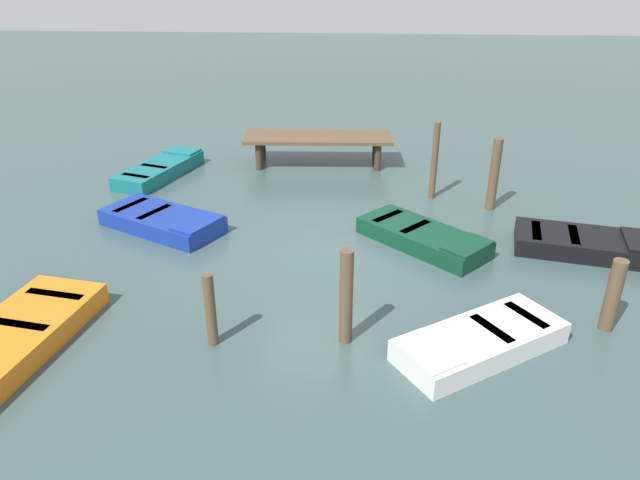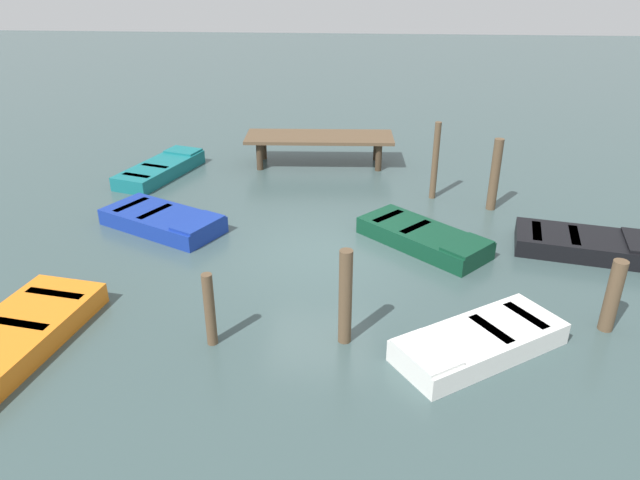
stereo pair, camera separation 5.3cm
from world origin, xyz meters
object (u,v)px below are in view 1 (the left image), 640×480
Objects in this scene: rowboat_black at (584,243)px; mooring_piling_far_left at (613,295)px; rowboat_dark_green at (424,237)px; rowboat_white at (480,341)px; mooring_piling_mid_right at (210,310)px; rowboat_teal at (160,169)px; dock_segment at (319,139)px; rowboat_orange at (7,343)px; mooring_piling_mid_left at (494,174)px; mooring_piling_center at (346,297)px; rowboat_blue at (163,221)px; mooring_piling_near_right at (435,161)px.

mooring_piling_far_left is (-0.60, -3.11, 0.48)m from rowboat_black.
mooring_piling_far_left reaches higher than rowboat_dark_green.
mooring_piling_mid_right is (-4.58, -0.07, 0.47)m from rowboat_white.
mooring_piling_mid_right is at bearing -172.35° from mooring_piling_far_left.
rowboat_teal is at bearing -79.42° from rowboat_white.
dock_segment is 1.37× the size of rowboat_teal.
dock_segment reaches higher than rowboat_orange.
rowboat_white is at bearing -38.77° from rowboat_dark_green.
rowboat_black is at bearing -161.04° from rowboat_white.
mooring_piling_mid_left is at bearing 47.32° from mooring_piling_mid_right.
mooring_piling_center is (-1.70, -3.88, 0.67)m from rowboat_dark_green.
rowboat_white is 4.60m from mooring_piling_mid_right.
rowboat_orange is (-4.55, -10.30, -0.61)m from dock_segment.
rowboat_dark_green is (6.32, -0.51, -0.00)m from rowboat_blue.
mooring_piling_center is at bearing -120.48° from mooring_piling_mid_left.
mooring_piling_mid_left is (3.66, 6.23, 0.07)m from mooring_piling_center.
rowboat_black is at bearing -55.79° from mooring_piling_mid_left.
mooring_piling_mid_right is (-3.99, -4.12, 0.47)m from rowboat_dark_green.
mooring_piling_center is at bearing -16.00° from rowboat_blue.
rowboat_black is at bearing -44.86° from mooring_piling_near_right.
rowboat_teal is 12.94m from mooring_piling_far_left.
mooring_piling_mid_right is at bearing -174.07° from mooring_piling_center.
rowboat_white is (3.42, -9.71, -0.61)m from dock_segment.
mooring_piling_mid_right is at bearing -132.68° from mooring_piling_mid_left.
rowboat_teal is (-7.57, 4.25, -0.00)m from rowboat_dark_green.
rowboat_blue is 7.32m from mooring_piling_near_right.
rowboat_dark_green is 0.98× the size of rowboat_white.
mooring_piling_far_left is 7.07m from mooring_piling_mid_right.
rowboat_black is 0.93× the size of rowboat_teal.
mooring_piling_center is 1.30× the size of mooring_piling_mid_right.
mooring_piling_center is (5.69, 0.76, 0.67)m from rowboat_orange.
rowboat_blue is at bearing -167.49° from mooring_piling_mid_left.
rowboat_teal is (-1.25, 3.75, -0.00)m from rowboat_blue.
dock_segment is at bearing 165.63° from rowboat_orange.
dock_segment is 3.37× the size of mooring_piling_far_left.
rowboat_teal is (-8.16, 8.31, -0.00)m from rowboat_white.
rowboat_teal is at bearing 168.67° from mooring_piling_mid_left.
dock_segment is 6.25m from rowboat_blue.
mooring_piling_mid_right is (-2.30, -0.24, -0.20)m from mooring_piling_center.
dock_segment is at bearing 150.74° from rowboat_black.
dock_segment reaches higher than rowboat_black.
mooring_piling_far_left is (9.33, -3.69, 0.48)m from rowboat_blue.
rowboat_white is (6.90, -4.56, 0.00)m from rowboat_blue.
rowboat_blue is at bearing -170.96° from rowboat_black.
dock_segment is at bearing 123.49° from mooring_piling_far_left.
mooring_piling_mid_left reaches higher than mooring_piling_mid_right.
mooring_piling_mid_right is (-7.60, -4.05, 0.47)m from rowboat_black.
rowboat_blue is 2.42× the size of mooring_piling_mid_right.
rowboat_white is 8.00m from rowboat_orange.
mooring_piling_far_left reaches higher than rowboat_blue.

